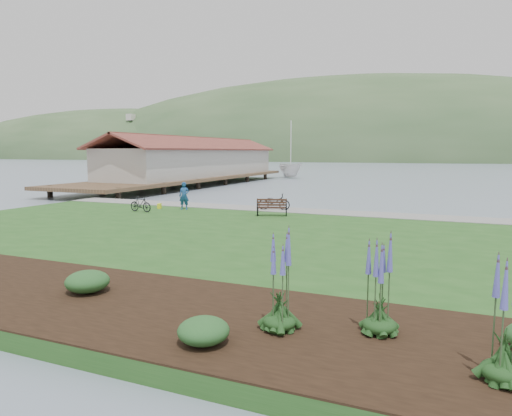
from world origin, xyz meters
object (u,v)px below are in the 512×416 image
at_px(park_bench, 272,207).
at_px(bicycle_a, 274,202).
at_px(sailboat, 291,178).
at_px(person, 184,193).

bearing_deg(park_bench, bicycle_a, 88.99).
relative_size(bicycle_a, sailboat, 0.07).
bearing_deg(park_bench, person, 155.43).
distance_m(park_bench, bicycle_a, 2.40).
bearing_deg(sailboat, park_bench, -114.57).
bearing_deg(person, park_bench, -22.50).
xyz_separation_m(person, sailboat, (-6.79, 39.17, -1.34)).
xyz_separation_m(park_bench, bicycle_a, (-0.75, 2.28, 0.00)).
distance_m(person, bicycle_a, 5.22).
distance_m(person, sailboat, 39.78).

